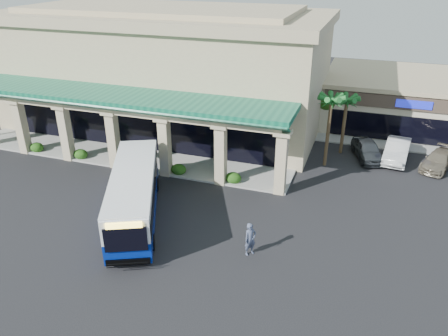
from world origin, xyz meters
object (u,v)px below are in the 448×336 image
at_px(car_white, 397,150).
at_px(car_silver, 368,150).
at_px(transit_bus, 134,195).
at_px(pedestrian, 250,239).
at_px(car_red, 439,160).

bearing_deg(car_white, car_silver, -162.04).
distance_m(transit_bus, car_white, 22.09).
bearing_deg(car_white, pedestrian, -109.37).
height_order(transit_bus, car_silver, transit_bus).
distance_m(car_silver, car_red, 5.51).
relative_size(car_silver, car_red, 1.00).
bearing_deg(pedestrian, car_silver, 20.39).
relative_size(pedestrian, car_silver, 0.43).
height_order(transit_bus, car_red, transit_bus).
height_order(pedestrian, car_red, pedestrian).
height_order(car_silver, car_red, car_silver).
bearing_deg(car_red, car_white, -168.82).
relative_size(transit_bus, car_white, 2.21).
bearing_deg(car_silver, transit_bus, -152.36).
xyz_separation_m(car_silver, car_red, (5.51, -0.10, -0.12)).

